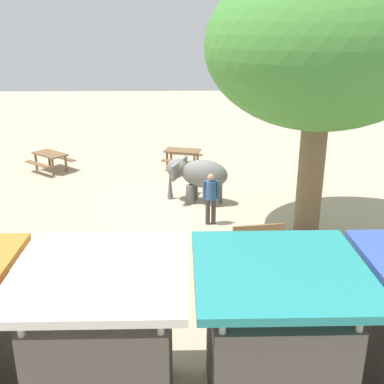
{
  "coord_description": "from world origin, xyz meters",
  "views": [
    {
      "loc": [
        -0.11,
        14.79,
        5.78
      ],
      "look_at": [
        -0.45,
        0.84,
        0.8
      ],
      "focal_mm": 43.56,
      "sensor_mm": 36.0,
      "label": 1
    }
  ],
  "objects_px": {
    "wooden_bench": "(257,237)",
    "market_stall_white": "(105,349)",
    "shade_tree_main": "(322,48)",
    "picnic_table_near": "(182,154)",
    "elephant": "(198,175)",
    "market_stall_teal": "(275,346)",
    "person_handler": "(211,195)",
    "picnic_table_far": "(50,158)"
  },
  "relations": [
    {
      "from": "wooden_bench",
      "to": "market_stall_white",
      "type": "xyz_separation_m",
      "value": [
        3.19,
        5.32,
        0.67
      ]
    },
    {
      "from": "shade_tree_main",
      "to": "wooden_bench",
      "type": "relative_size",
      "value": 5.18
    },
    {
      "from": "person_handler",
      "to": "picnic_table_far",
      "type": "height_order",
      "value": "person_handler"
    },
    {
      "from": "elephant",
      "to": "wooden_bench",
      "type": "bearing_deg",
      "value": 129.17
    },
    {
      "from": "elephant",
      "to": "market_stall_teal",
      "type": "height_order",
      "value": "market_stall_teal"
    },
    {
      "from": "shade_tree_main",
      "to": "wooden_bench",
      "type": "bearing_deg",
      "value": 37.68
    },
    {
      "from": "picnic_table_near",
      "to": "market_stall_teal",
      "type": "bearing_deg",
      "value": 109.97
    },
    {
      "from": "person_handler",
      "to": "market_stall_white",
      "type": "distance_m",
      "value": 7.62
    },
    {
      "from": "picnic_table_far",
      "to": "market_stall_white",
      "type": "relative_size",
      "value": 0.83
    },
    {
      "from": "elephant",
      "to": "picnic_table_far",
      "type": "distance_m",
      "value": 7.16
    },
    {
      "from": "elephant",
      "to": "picnic_table_far",
      "type": "relative_size",
      "value": 1.04
    },
    {
      "from": "elephant",
      "to": "person_handler",
      "type": "relative_size",
      "value": 1.35
    },
    {
      "from": "shade_tree_main",
      "to": "picnic_table_near",
      "type": "bearing_deg",
      "value": -62.29
    },
    {
      "from": "shade_tree_main",
      "to": "market_stall_teal",
      "type": "bearing_deg",
      "value": 71.17
    },
    {
      "from": "market_stall_teal",
      "to": "elephant",
      "type": "bearing_deg",
      "value": -84.79
    },
    {
      "from": "person_handler",
      "to": "shade_tree_main",
      "type": "height_order",
      "value": "shade_tree_main"
    },
    {
      "from": "wooden_bench",
      "to": "picnic_table_near",
      "type": "distance_m",
      "value": 8.4
    },
    {
      "from": "market_stall_teal",
      "to": "market_stall_white",
      "type": "relative_size",
      "value": 1.0
    },
    {
      "from": "market_stall_white",
      "to": "elephant",
      "type": "bearing_deg",
      "value": -100.71
    },
    {
      "from": "person_handler",
      "to": "wooden_bench",
      "type": "relative_size",
      "value": 1.12
    },
    {
      "from": "wooden_bench",
      "to": "market_stall_white",
      "type": "height_order",
      "value": "market_stall_white"
    },
    {
      "from": "elephant",
      "to": "market_stall_white",
      "type": "height_order",
      "value": "market_stall_white"
    },
    {
      "from": "person_handler",
      "to": "picnic_table_far",
      "type": "bearing_deg",
      "value": 44.74
    },
    {
      "from": "elephant",
      "to": "wooden_bench",
      "type": "height_order",
      "value": "elephant"
    },
    {
      "from": "person_handler",
      "to": "picnic_table_near",
      "type": "xyz_separation_m",
      "value": [
        0.84,
        -6.15,
        -0.36
      ]
    },
    {
      "from": "picnic_table_far",
      "to": "market_stall_teal",
      "type": "bearing_deg",
      "value": -21.23
    },
    {
      "from": "picnic_table_near",
      "to": "elephant",
      "type": "bearing_deg",
      "value": 111.18
    },
    {
      "from": "picnic_table_far",
      "to": "elephant",
      "type": "bearing_deg",
      "value": 8.84
    },
    {
      "from": "person_handler",
      "to": "shade_tree_main",
      "type": "xyz_separation_m",
      "value": [
        -2.78,
        0.73,
        4.3
      ]
    },
    {
      "from": "picnic_table_near",
      "to": "market_stall_teal",
      "type": "relative_size",
      "value": 0.72
    },
    {
      "from": "shade_tree_main",
      "to": "market_stall_white",
      "type": "xyz_separation_m",
      "value": [
        4.85,
        6.61,
        -4.11
      ]
    },
    {
      "from": "elephant",
      "to": "market_stall_white",
      "type": "relative_size",
      "value": 0.87
    },
    {
      "from": "shade_tree_main",
      "to": "elephant",
      "type": "bearing_deg",
      "value": -40.76
    },
    {
      "from": "wooden_bench",
      "to": "picnic_table_near",
      "type": "xyz_separation_m",
      "value": [
        1.95,
        -8.16,
        0.12
      ]
    },
    {
      "from": "picnic_table_near",
      "to": "market_stall_white",
      "type": "height_order",
      "value": "market_stall_white"
    },
    {
      "from": "elephant",
      "to": "market_stall_teal",
      "type": "bearing_deg",
      "value": 114.43
    },
    {
      "from": "elephant",
      "to": "shade_tree_main",
      "type": "distance_m",
      "value": 5.92
    },
    {
      "from": "picnic_table_near",
      "to": "person_handler",
      "type": "bearing_deg",
      "value": 111.94
    },
    {
      "from": "wooden_bench",
      "to": "market_stall_white",
      "type": "relative_size",
      "value": 0.57
    },
    {
      "from": "picnic_table_near",
      "to": "shade_tree_main",
      "type": "bearing_deg",
      "value": 131.92
    },
    {
      "from": "person_handler",
      "to": "wooden_bench",
      "type": "bearing_deg",
      "value": -154.19
    },
    {
      "from": "picnic_table_far",
      "to": "market_stall_white",
      "type": "xyz_separation_m",
      "value": [
        -4.3,
        13.08,
        0.55
      ]
    }
  ]
}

